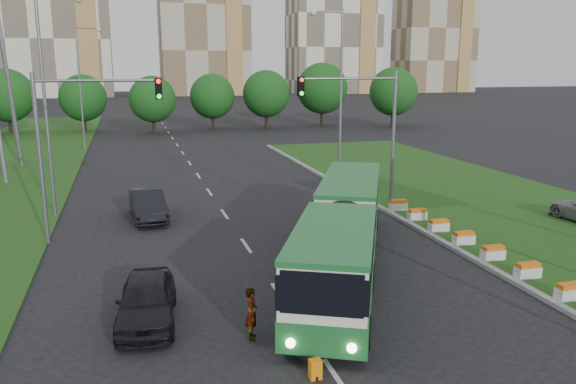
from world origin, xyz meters
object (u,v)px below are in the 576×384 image
object	(u,v)px
pedestrian	(252,313)
articulated_bus	(336,230)
traffic_mast_left	(75,130)
car_left_near	(147,300)
car_left_far	(148,205)
traffic_mast_median	(367,120)
shopping_trolley	(315,369)

from	to	relation	value
pedestrian	articulated_bus	bearing A→B (deg)	-26.94
traffic_mast_left	pedestrian	size ratio (longest dim) A/B	4.80
traffic_mast_left	car_left_near	distance (m)	11.29
traffic_mast_left	articulated_bus	size ratio (longest dim) A/B	0.49
car_left_far	pedestrian	world-z (taller)	pedestrian
traffic_mast_median	pedestrian	xyz separation A→B (m)	(-9.49, -13.08, -4.52)
car_left_near	car_left_far	bearing A→B (deg)	93.35
car_left_near	car_left_far	xyz separation A→B (m)	(0.58, 13.14, 0.03)
articulated_bus	car_left_far	xyz separation A→B (m)	(-7.17, 10.09, -0.86)
car_left_far	articulated_bus	bearing A→B (deg)	-58.45
articulated_bus	car_left_far	bearing A→B (deg)	151.29
traffic_mast_median	car_left_near	world-z (taller)	traffic_mast_median
shopping_trolley	car_left_near	bearing A→B (deg)	130.73
traffic_mast_left	pedestrian	world-z (taller)	traffic_mast_left
car_left_near	car_left_far	world-z (taller)	car_left_far
car_left_far	pedestrian	distance (m)	15.42
traffic_mast_median	car_left_far	world-z (taller)	traffic_mast_median
articulated_bus	shopping_trolley	distance (m)	8.72
traffic_mast_left	pedestrian	xyz separation A→B (m)	(5.67, -12.08, -4.52)
traffic_mast_median	traffic_mast_left	size ratio (longest dim) A/B	1.00
car_left_near	pedestrian	bearing A→B (deg)	-28.35
pedestrian	traffic_mast_median	bearing A→B (deg)	-20.55
traffic_mast_median	articulated_bus	xyz separation A→B (m)	(-4.81, -7.94, -3.69)
traffic_mast_median	traffic_mast_left	distance (m)	15.19
articulated_bus	traffic_mast_left	bearing A→B (deg)	172.02
traffic_mast_left	articulated_bus	distance (m)	13.00
car_left_far	pedestrian	size ratio (longest dim) A/B	2.92
car_left_near	shopping_trolley	world-z (taller)	car_left_near
traffic_mast_left	articulated_bus	bearing A→B (deg)	-33.86
pedestrian	shopping_trolley	xyz separation A→B (m)	(1.14, -2.71, -0.56)
traffic_mast_left	car_left_far	bearing A→B (deg)	44.74
shopping_trolley	articulated_bus	bearing A→B (deg)	65.18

